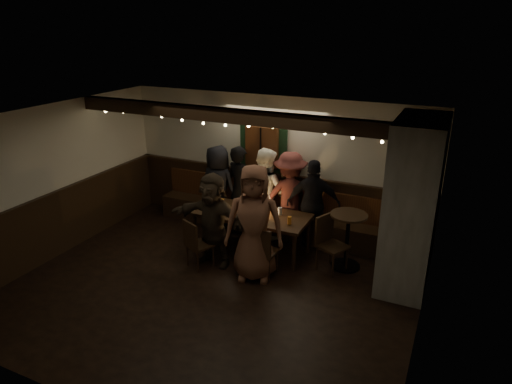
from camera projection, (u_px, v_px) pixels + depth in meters
The scene contains 13 objects.
room at pixel (309, 204), 7.41m from camera, with size 6.02×5.01×2.62m.
dining_table at pixel (251, 216), 7.94m from camera, with size 2.03×0.87×0.88m.
chair_near_left at pixel (196, 242), 7.45m from camera, with size 0.51×0.51×0.85m.
chair_near_right at pixel (262, 249), 7.17m from camera, with size 0.40×0.40×0.88m.
chair_end at pixel (329, 239), 7.42m from camera, with size 0.56×0.56×0.93m.
high_top at pixel (348, 234), 7.43m from camera, with size 0.60×0.60×0.96m.
person_a at pixel (218, 187), 8.86m from camera, with size 0.81×0.53×1.65m, color black.
person_b at pixel (240, 189), 8.70m from camera, with size 0.62×0.41×1.69m, color black.
person_c at pixel (265, 192), 8.50m from camera, with size 0.83×0.65×1.71m, color white.
person_d at pixel (290, 196), 8.37m from camera, with size 1.08×0.62×1.68m, color #582725.
person_e at pixel (313, 204), 8.08m from camera, with size 0.95×0.40×1.62m, color black.
person_f at pixel (213, 220), 7.49m from camera, with size 1.48×0.47×1.60m, color #2D2319.
person_g at pixel (254, 223), 7.02m from camera, with size 0.92×0.60×1.88m, color brown.
Camera 1 is at (3.17, -5.16, 3.87)m, focal length 32.00 mm.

